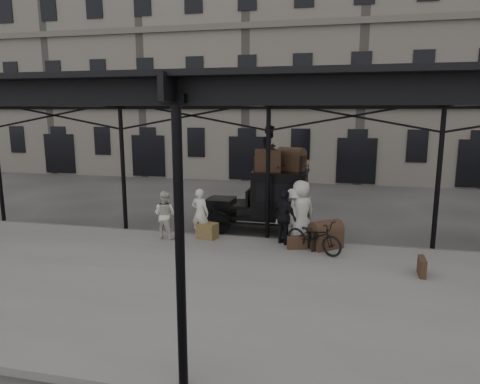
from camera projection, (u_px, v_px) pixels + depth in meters
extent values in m
plane|color=#383533|center=(256.00, 263.00, 11.97)|extent=(120.00, 120.00, 0.00)
cube|color=slate|center=(240.00, 289.00, 10.04)|extent=(28.00, 8.00, 0.15)
cylinder|color=black|center=(268.00, 177.00, 13.49)|extent=(0.14, 0.14, 4.30)
cylinder|color=black|center=(180.00, 258.00, 6.02)|extent=(0.14, 0.14, 4.30)
cube|color=black|center=(269.00, 101.00, 13.06)|extent=(22.00, 0.10, 0.45)
cube|color=black|center=(176.00, 88.00, 5.58)|extent=(22.00, 0.10, 0.45)
cube|color=black|center=(243.00, 90.00, 9.48)|extent=(22.50, 9.00, 0.08)
cube|color=silver|center=(243.00, 87.00, 9.47)|extent=(18.00, 7.00, 0.04)
cube|color=slate|center=(308.00, 67.00, 27.92)|extent=(64.00, 8.00, 14.00)
cylinder|color=black|center=(219.00, 223.00, 14.72)|extent=(0.80, 0.10, 0.80)
cylinder|color=black|center=(229.00, 213.00, 16.10)|extent=(0.80, 0.10, 0.80)
cylinder|color=black|center=(295.00, 227.00, 14.15)|extent=(0.80, 0.10, 0.80)
cylinder|color=black|center=(298.00, 217.00, 15.53)|extent=(0.80, 0.10, 0.80)
cube|color=black|center=(258.00, 216.00, 15.11)|extent=(3.60, 1.25, 0.12)
cube|color=black|center=(222.00, 206.00, 15.35)|extent=(0.90, 1.00, 0.55)
cube|color=black|center=(209.00, 205.00, 15.45)|extent=(0.06, 0.70, 0.55)
cube|color=black|center=(243.00, 204.00, 15.15)|extent=(0.70, 1.30, 0.10)
cube|color=black|center=(280.00, 194.00, 14.80)|extent=(1.80, 1.45, 1.55)
cube|color=black|center=(277.00, 193.00, 14.06)|extent=(1.40, 0.02, 0.60)
cube|color=black|center=(280.00, 172.00, 14.65)|extent=(1.90, 1.55, 0.06)
imported|color=silver|center=(200.00, 213.00, 13.78)|extent=(0.64, 0.47, 1.61)
imported|color=silver|center=(165.00, 215.00, 13.70)|extent=(0.84, 0.71, 1.55)
imported|color=beige|center=(301.00, 211.00, 13.26)|extent=(1.14, 1.07, 1.95)
imported|color=black|center=(284.00, 217.00, 13.07)|extent=(1.02, 0.95, 1.69)
imported|color=beige|center=(293.00, 215.00, 13.33)|extent=(1.16, 0.77, 1.68)
imported|color=black|center=(314.00, 236.00, 12.37)|extent=(1.90, 1.43, 0.95)
imported|color=black|center=(270.00, 148.00, 14.48)|extent=(0.75, 0.87, 1.55)
cube|color=olive|center=(207.00, 231.00, 13.77)|extent=(0.69, 0.59, 0.50)
cube|color=#452D20|center=(422.00, 267.00, 10.65)|extent=(0.18, 0.61, 0.45)
cube|color=#452D20|center=(297.00, 243.00, 12.68)|extent=(0.62, 0.33, 0.40)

